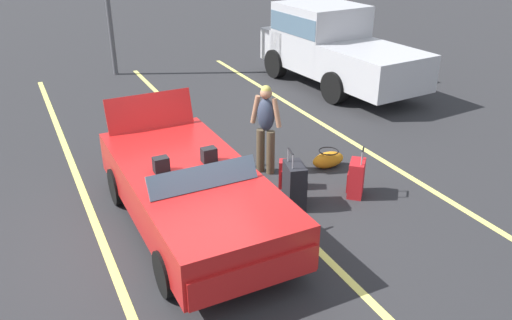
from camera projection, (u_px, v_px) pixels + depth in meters
The scene contains 11 objects.
ground_plane at pixel (194, 227), 7.93m from camera, with size 80.00×80.00×0.00m, color #28282B.
lot_line_near at pixel (105, 250), 7.41m from camera, with size 18.00×0.12×0.01m, color #EAE066.
lot_line_mid at pixel (274, 207), 8.48m from camera, with size 18.00×0.12×0.01m, color #EAE066.
lot_line_far at pixel (405, 174), 9.55m from camera, with size 18.00×0.12×0.01m, color #EAE066.
convertible_car at pixel (197, 199), 7.52m from camera, with size 4.17×1.89×1.53m.
suitcase_large_black at pixel (295, 185), 8.37m from camera, with size 0.53×0.39×0.98m.
suitcase_medium_bright at pixel (356, 178), 8.72m from camera, with size 0.46×0.45×0.86m.
suitcase_small_carryon at pixel (289, 174), 8.99m from camera, with size 0.35×0.39×0.50m.
duffel_bag at pixel (328, 159), 9.75m from camera, with size 0.38×0.64×0.34m.
traveler_person at pixel (266, 125), 9.23m from camera, with size 0.53×0.44×1.65m.
parked_pickup_truck_far at pixel (331, 44), 14.13m from camera, with size 5.15×2.39×2.10m.
Camera 1 is at (6.47, -2.11, 4.31)m, focal length 36.76 mm.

